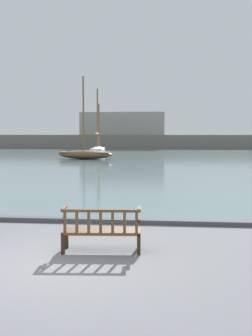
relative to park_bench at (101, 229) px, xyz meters
The scene contains 7 objects.
ground_plane 1.43m from the park_bench, 129.13° to the right, with size 160.00×160.00×0.00m, color slate.
harbor_water 42.97m from the park_bench, 91.13° to the left, with size 100.00×80.00×0.08m, color slate.
quay_edge_kerb 2.96m from the park_bench, 106.86° to the left, with size 40.00×0.30×0.12m, color #4C4C50.
park_bench is the anchor object (origin of this frame).
sailboat_centre_channel 30.55m from the park_bench, 102.12° to the left, with size 5.63×2.66×7.56m.
sailboat_mid_starboard 38.94m from the park_bench, 99.93° to the left, with size 2.17×6.41×7.34m.
far_breakwater 56.58m from the park_bench, 92.08° to the left, with size 55.27×2.40×5.72m.
Camera 1 is at (2.23, -7.34, 2.43)m, focal length 45.00 mm.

